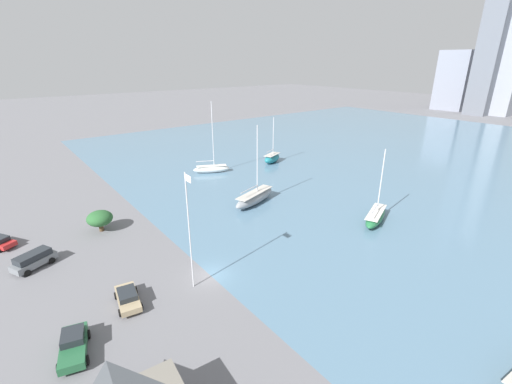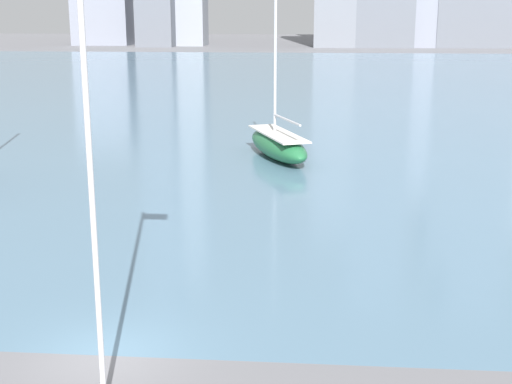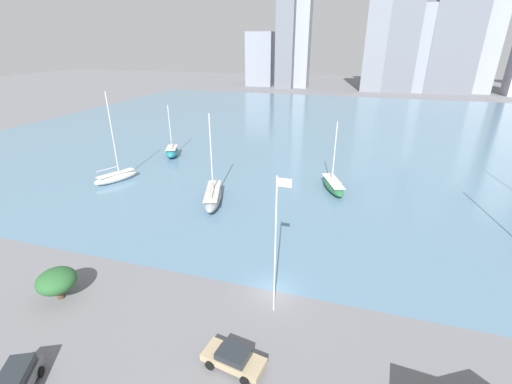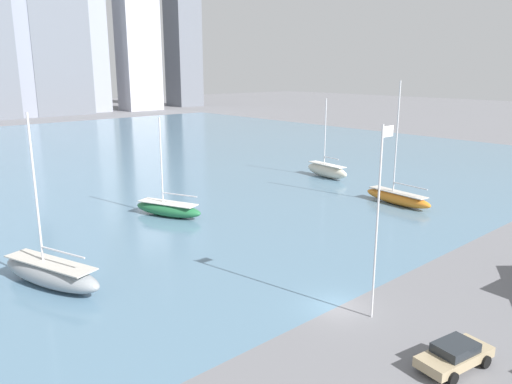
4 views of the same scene
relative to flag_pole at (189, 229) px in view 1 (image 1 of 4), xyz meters
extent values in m
plane|color=slate|center=(-0.68, 2.51, -7.12)|extent=(500.00, 500.00, 0.00)
cube|color=slate|center=(-0.68, 72.51, -7.12)|extent=(180.00, 140.00, 0.00)
cylinder|color=silver|center=(-0.05, 0.00, -0.50)|extent=(0.14, 0.14, 13.24)
cube|color=white|center=(0.57, 0.00, 5.62)|extent=(1.10, 0.03, 0.70)
cylinder|color=#4C3823|center=(-20.14, -4.26, -6.66)|extent=(0.65, 0.65, 0.93)
ellipsoid|color=#285B2D|center=(-20.14, -4.26, -5.10)|extent=(3.59, 3.59, 2.17)
cube|color=gray|center=(-50.50, 174.37, 6.97)|extent=(14.61, 14.25, 28.19)
cube|color=slate|center=(-34.73, 167.56, 29.29)|extent=(9.09, 14.49, 72.82)
cube|color=#8E939E|center=(-31.24, 171.28, 25.42)|extent=(15.87, 9.95, 65.09)
ellipsoid|color=gray|center=(-14.51, 19.76, -6.09)|extent=(5.55, 10.67, 2.05)
cube|color=#BCB7AD|center=(-14.51, 19.76, -5.12)|extent=(4.55, 8.75, 0.10)
cube|color=#2D2D33|center=(-14.51, 19.76, -6.66)|extent=(0.73, 1.83, 0.92)
cylinder|color=silver|center=(-14.75, 20.51, 0.67)|extent=(0.18, 0.18, 11.48)
cylinder|color=silver|center=(-14.02, 18.23, -3.97)|extent=(1.61, 4.60, 0.14)
ellipsoid|color=#236B3D|center=(2.67, 30.05, -6.30)|extent=(5.38, 8.99, 1.64)
cube|color=silver|center=(2.67, 30.05, -5.52)|extent=(4.41, 7.37, 0.10)
cube|color=#2D2D33|center=(2.67, 30.05, -6.75)|extent=(0.74, 1.53, 0.74)
cylinder|color=silver|center=(2.42, 30.66, -0.63)|extent=(0.18, 0.18, 9.69)
cylinder|color=silver|center=(3.29, 28.51, -4.37)|extent=(1.87, 4.37, 0.14)
ellipsoid|color=#1E757F|center=(-32.16, 38.79, -6.07)|extent=(4.62, 6.56, 2.10)
cube|color=#BCB7AD|center=(-32.16, 38.79, -5.07)|extent=(3.79, 5.38, 0.10)
cube|color=#2D2D33|center=(-32.16, 38.79, -6.65)|extent=(0.56, 1.07, 0.94)
cylinder|color=silver|center=(-32.33, 39.21, -0.62)|extent=(0.18, 0.18, 8.79)
cylinder|color=silver|center=(-31.75, 37.77, -3.92)|extent=(1.30, 2.93, 0.14)
ellipsoid|color=white|center=(-34.33, 22.98, -6.31)|extent=(4.98, 7.99, 1.62)
cube|color=silver|center=(-34.33, 22.98, -5.55)|extent=(4.08, 6.55, 0.10)
cube|color=#2D2D33|center=(-34.33, 22.98, -6.75)|extent=(0.75, 1.37, 0.73)
cylinder|color=silver|center=(-34.07, 23.52, 1.43)|extent=(0.18, 0.18, 13.86)
cylinder|color=silver|center=(-34.89, 21.76, -4.40)|extent=(1.77, 3.59, 0.14)
cylinder|color=black|center=(-23.02, -14.84, -6.78)|extent=(0.73, 0.59, 0.69)
cube|color=#235B38|center=(2.08, -12.43, -6.37)|extent=(5.32, 3.23, 0.72)
cube|color=#23282D|center=(1.55, -12.29, -5.68)|extent=(2.47, 2.24, 0.65)
cylinder|color=black|center=(0.33, -13.01, -6.73)|extent=(0.83, 0.48, 0.79)
cylinder|color=black|center=(0.86, -11.05, -6.73)|extent=(0.83, 0.48, 0.79)
cylinder|color=black|center=(3.30, -13.82, -6.73)|extent=(0.83, 0.48, 0.79)
cylinder|color=black|center=(3.83, -11.86, -6.73)|extent=(0.83, 0.48, 0.79)
cube|color=tan|center=(-1.53, -6.67, -6.45)|extent=(5.03, 2.71, 0.60)
cube|color=#23282D|center=(-1.53, -6.67, -5.87)|extent=(2.64, 2.09, 0.55)
cylinder|color=black|center=(0.09, -5.92, -6.75)|extent=(0.78, 0.39, 0.75)
cylinder|color=black|center=(-0.24, -7.89, -6.75)|extent=(0.78, 0.39, 0.75)
cylinder|color=black|center=(-2.83, -5.44, -6.75)|extent=(0.78, 0.39, 0.75)
cylinder|color=black|center=(-3.16, -7.41, -6.75)|extent=(0.78, 0.39, 0.75)
cube|color=slate|center=(-15.19, -13.27, -6.35)|extent=(3.84, 5.18, 0.80)
cube|color=#23282D|center=(-15.19, -13.27, -5.58)|extent=(3.21, 4.21, 0.75)
cylinder|color=black|center=(-16.73, -12.35, -6.75)|extent=(0.56, 0.78, 0.73)
cylinder|color=black|center=(-14.93, -11.49, -6.75)|extent=(0.56, 0.78, 0.73)
cylinder|color=black|center=(-15.44, -15.04, -6.75)|extent=(0.56, 0.78, 0.73)
cylinder|color=black|center=(-13.64, -14.18, -6.75)|extent=(0.56, 0.78, 0.73)
camera|label=1|loc=(29.04, -13.96, 16.17)|focal=24.00mm
camera|label=2|loc=(4.94, -15.28, 2.35)|focal=50.00mm
camera|label=3|loc=(5.39, -23.99, 15.49)|focal=24.00mm
camera|label=4|loc=(-26.88, -17.86, 9.50)|focal=35.00mm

